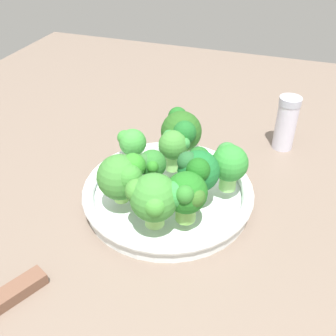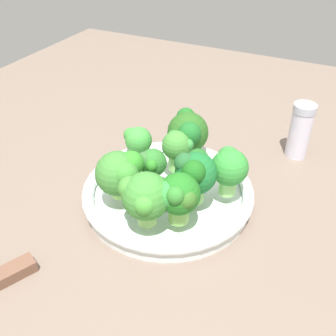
{
  "view_description": "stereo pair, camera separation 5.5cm",
  "coord_description": "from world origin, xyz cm",
  "px_view_note": "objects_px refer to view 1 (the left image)",
  "views": [
    {
      "loc": [
        44.78,
        11.36,
        38.28
      ],
      "look_at": [
        2.13,
        -3.36,
        6.07
      ],
      "focal_mm": 42.5,
      "sensor_mm": 36.0,
      "label": 1
    },
    {
      "loc": [
        42.66,
        16.48,
        38.28
      ],
      "look_at": [
        2.13,
        -3.36,
        6.07
      ],
      "focal_mm": 42.5,
      "sensor_mm": 36.0,
      "label": 2
    }
  ],
  "objects_px": {
    "broccoli_floret_7": "(197,170)",
    "broccoli_floret_1": "(181,131)",
    "broccoli_floret_2": "(229,164)",
    "broccoli_floret_5": "(132,143)",
    "broccoli_floret_6": "(123,176)",
    "broccoli_floret_8": "(187,195)",
    "broccoli_floret_3": "(173,147)",
    "broccoli_floret_4": "(155,198)",
    "pepper_shaker": "(286,123)",
    "broccoli_floret_0": "(151,165)",
    "bowl": "(168,193)"
  },
  "relations": [
    {
      "from": "broccoli_floret_6",
      "to": "broccoli_floret_7",
      "type": "bearing_deg",
      "value": 111.33
    },
    {
      "from": "broccoli_floret_1",
      "to": "broccoli_floret_6",
      "type": "height_order",
      "value": "broccoli_floret_1"
    },
    {
      "from": "broccoli_floret_3",
      "to": "broccoli_floret_8",
      "type": "xyz_separation_m",
      "value": [
        0.1,
        0.05,
        0.0
      ]
    },
    {
      "from": "broccoli_floret_1",
      "to": "broccoli_floret_5",
      "type": "distance_m",
      "value": 0.08
    },
    {
      "from": "broccoli_floret_8",
      "to": "broccoli_floret_7",
      "type": "bearing_deg",
      "value": 179.84
    },
    {
      "from": "broccoli_floret_4",
      "to": "broccoli_floret_7",
      "type": "relative_size",
      "value": 0.97
    },
    {
      "from": "broccoli_floret_3",
      "to": "broccoli_floret_5",
      "type": "xyz_separation_m",
      "value": [
        -0.0,
        -0.07,
        -0.01
      ]
    },
    {
      "from": "broccoli_floret_2",
      "to": "broccoli_floret_4",
      "type": "relative_size",
      "value": 0.93
    },
    {
      "from": "bowl",
      "to": "broccoli_floret_5",
      "type": "relative_size",
      "value": 4.75
    },
    {
      "from": "broccoli_floret_4",
      "to": "pepper_shaker",
      "type": "height_order",
      "value": "broccoli_floret_4"
    },
    {
      "from": "broccoli_floret_0",
      "to": "broccoli_floret_2",
      "type": "bearing_deg",
      "value": 104.61
    },
    {
      "from": "broccoli_floret_1",
      "to": "broccoli_floret_8",
      "type": "xyz_separation_m",
      "value": [
        0.15,
        0.05,
        -0.0
      ]
    },
    {
      "from": "broccoli_floret_0",
      "to": "broccoli_floret_8",
      "type": "distance_m",
      "value": 0.09
    },
    {
      "from": "broccoli_floret_3",
      "to": "bowl",
      "type": "bearing_deg",
      "value": 8.41
    },
    {
      "from": "broccoli_floret_0",
      "to": "broccoli_floret_8",
      "type": "bearing_deg",
      "value": 51.2
    },
    {
      "from": "broccoli_floret_1",
      "to": "broccoli_floret_2",
      "type": "relative_size",
      "value": 1.09
    },
    {
      "from": "broccoli_floret_1",
      "to": "broccoli_floret_5",
      "type": "relative_size",
      "value": 1.42
    },
    {
      "from": "broccoli_floret_3",
      "to": "broccoli_floret_0",
      "type": "bearing_deg",
      "value": -17.97
    },
    {
      "from": "broccoli_floret_8",
      "to": "broccoli_floret_5",
      "type": "bearing_deg",
      "value": -131.56
    },
    {
      "from": "broccoli_floret_6",
      "to": "pepper_shaker",
      "type": "xyz_separation_m",
      "value": [
        -0.26,
        0.19,
        -0.02
      ]
    },
    {
      "from": "pepper_shaker",
      "to": "broccoli_floret_2",
      "type": "bearing_deg",
      "value": -18.46
    },
    {
      "from": "broccoli_floret_4",
      "to": "bowl",
      "type": "bearing_deg",
      "value": -172.2
    },
    {
      "from": "broccoli_floret_0",
      "to": "pepper_shaker",
      "type": "distance_m",
      "value": 0.27
    },
    {
      "from": "broccoli_floret_3",
      "to": "broccoli_floret_5",
      "type": "relative_size",
      "value": 1.22
    },
    {
      "from": "broccoli_floret_5",
      "to": "pepper_shaker",
      "type": "height_order",
      "value": "pepper_shaker"
    },
    {
      "from": "broccoli_floret_8",
      "to": "pepper_shaker",
      "type": "relative_size",
      "value": 0.72
    },
    {
      "from": "bowl",
      "to": "broccoli_floret_1",
      "type": "relative_size",
      "value": 3.33
    },
    {
      "from": "broccoli_floret_1",
      "to": "broccoli_floret_3",
      "type": "bearing_deg",
      "value": 1.33
    },
    {
      "from": "broccoli_floret_4",
      "to": "broccoli_floret_7",
      "type": "bearing_deg",
      "value": 152.55
    },
    {
      "from": "broccoli_floret_3",
      "to": "broccoli_floret_8",
      "type": "height_order",
      "value": "broccoli_floret_8"
    },
    {
      "from": "broccoli_floret_0",
      "to": "broccoli_floret_4",
      "type": "relative_size",
      "value": 0.75
    },
    {
      "from": "broccoli_floret_5",
      "to": "broccoli_floret_2",
      "type": "bearing_deg",
      "value": 80.86
    },
    {
      "from": "broccoli_floret_1",
      "to": "broccoli_floret_2",
      "type": "height_order",
      "value": "broccoli_floret_1"
    },
    {
      "from": "bowl",
      "to": "broccoli_floret_4",
      "type": "relative_size",
      "value": 3.38
    },
    {
      "from": "broccoli_floret_8",
      "to": "broccoli_floret_2",
      "type": "bearing_deg",
      "value": 156.96
    },
    {
      "from": "broccoli_floret_6",
      "to": "broccoli_floret_8",
      "type": "relative_size",
      "value": 0.98
    },
    {
      "from": "broccoli_floret_3",
      "to": "pepper_shaker",
      "type": "height_order",
      "value": "pepper_shaker"
    },
    {
      "from": "broccoli_floret_0",
      "to": "broccoli_floret_8",
      "type": "xyz_separation_m",
      "value": [
        0.05,
        0.07,
        0.01
      ]
    },
    {
      "from": "broccoli_floret_2",
      "to": "broccoli_floret_7",
      "type": "relative_size",
      "value": 0.91
    },
    {
      "from": "bowl",
      "to": "pepper_shaker",
      "type": "bearing_deg",
      "value": 145.47
    },
    {
      "from": "broccoli_floret_3",
      "to": "broccoli_floret_6",
      "type": "height_order",
      "value": "broccoli_floret_6"
    },
    {
      "from": "broccoli_floret_2",
      "to": "broccoli_floret_4",
      "type": "xyz_separation_m",
      "value": [
        0.1,
        -0.07,
        0.0
      ]
    },
    {
      "from": "broccoli_floret_4",
      "to": "broccoli_floret_5",
      "type": "distance_m",
      "value": 0.15
    },
    {
      "from": "broccoli_floret_7",
      "to": "broccoli_floret_1",
      "type": "bearing_deg",
      "value": -151.72
    },
    {
      "from": "broccoli_floret_0",
      "to": "broccoli_floret_8",
      "type": "height_order",
      "value": "broccoli_floret_8"
    },
    {
      "from": "broccoli_floret_0",
      "to": "broccoli_floret_7",
      "type": "bearing_deg",
      "value": 83.34
    },
    {
      "from": "broccoli_floret_4",
      "to": "broccoli_floret_8",
      "type": "xyz_separation_m",
      "value": [
        -0.02,
        0.03,
        -0.0
      ]
    },
    {
      "from": "broccoli_floret_4",
      "to": "broccoli_floret_6",
      "type": "relative_size",
      "value": 1.07
    },
    {
      "from": "broccoli_floret_2",
      "to": "broccoli_floret_4",
      "type": "height_order",
      "value": "broccoli_floret_4"
    },
    {
      "from": "broccoli_floret_6",
      "to": "broccoli_floret_7",
      "type": "relative_size",
      "value": 0.91
    }
  ]
}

